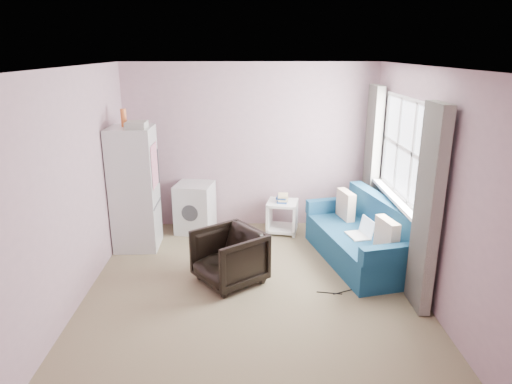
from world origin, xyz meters
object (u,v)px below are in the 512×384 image
armchair (229,254)px  side_table (282,214)px  fridge (135,188)px  sofa (363,239)px  washing_machine (195,206)px

armchair → side_table: armchair is taller
armchair → fridge: (-1.32, 1.07, 0.50)m
fridge → side_table: bearing=12.6°
fridge → sofa: size_ratio=0.97×
fridge → sofa: fridge is taller
fridge → side_table: fridge is taller
washing_machine → sofa: size_ratio=0.38×
sofa → armchair: bearing=-175.0°
sofa → fridge: bearing=157.6°
washing_machine → side_table: bearing=7.3°
fridge → washing_machine: size_ratio=2.57×
armchair → fridge: 1.77m
side_table → sofa: (0.99, -1.01, 0.02)m
fridge → side_table: (2.07, 0.49, -0.58)m
armchair → sofa: bearing=71.7°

